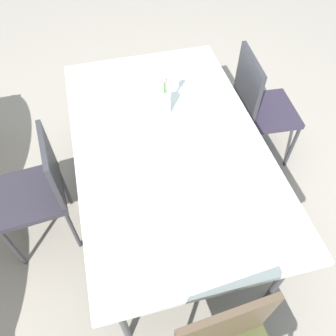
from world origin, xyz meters
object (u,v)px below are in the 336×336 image
at_px(chair_far_side, 38,188).
at_px(flower_vase, 165,99).
at_px(chair_near_right, 258,105).
at_px(dining_table, 168,147).

distance_m(chair_far_side, flower_vase, 0.97).
bearing_deg(chair_far_side, flower_vase, -82.48).
xyz_separation_m(chair_near_right, chair_far_side, (-0.37, 1.65, -0.02)).
bearing_deg(dining_table, chair_near_right, -62.98).
height_order(dining_table, chair_near_right, chair_near_right).
distance_m(dining_table, chair_near_right, 0.94).
relative_size(chair_near_right, chair_far_side, 1.08).
bearing_deg(dining_table, flower_vase, -9.74).
xyz_separation_m(chair_near_right, flower_vase, (-0.16, 0.78, 0.35)).
bearing_deg(flower_vase, chair_far_side, 103.06).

